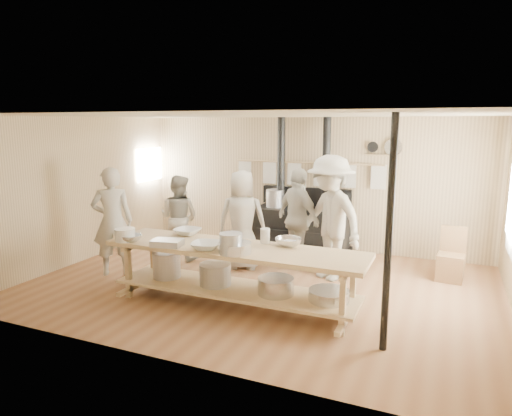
{
  "coord_description": "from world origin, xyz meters",
  "views": [
    {
      "loc": [
        2.6,
        -6.25,
        2.49
      ],
      "look_at": [
        -0.15,
        0.2,
        1.18
      ],
      "focal_mm": 32.0,
      "sensor_mm": 36.0,
      "label": 1
    }
  ],
  "objects_px": {
    "cook_far_left": "(112,221)",
    "cook_by_window": "(330,218)",
    "cook_left": "(179,218)",
    "cook_right": "(298,219)",
    "roasting_pan": "(167,243)",
    "cook_center": "(242,220)",
    "stove": "(301,225)",
    "chair": "(451,265)",
    "prep_table": "(234,270)"
  },
  "relations": [
    {
      "from": "stove",
      "to": "chair",
      "type": "xyz_separation_m",
      "value": [
        2.72,
        -0.69,
        -0.27
      ]
    },
    {
      "from": "cook_left",
      "to": "cook_center",
      "type": "distance_m",
      "value": 1.31
    },
    {
      "from": "stove",
      "to": "cook_far_left",
      "type": "xyz_separation_m",
      "value": [
        -2.44,
        -2.56,
        0.38
      ]
    },
    {
      "from": "roasting_pan",
      "to": "prep_table",
      "type": "bearing_deg",
      "value": 21.43
    },
    {
      "from": "stove",
      "to": "cook_center",
      "type": "relative_size",
      "value": 1.52
    },
    {
      "from": "chair",
      "to": "roasting_pan",
      "type": "bearing_deg",
      "value": -137.55
    },
    {
      "from": "cook_left",
      "to": "cook_right",
      "type": "distance_m",
      "value": 2.21
    },
    {
      "from": "cook_right",
      "to": "stove",
      "type": "bearing_deg",
      "value": -41.2
    },
    {
      "from": "stove",
      "to": "cook_far_left",
      "type": "relative_size",
      "value": 1.45
    },
    {
      "from": "chair",
      "to": "prep_table",
      "type": "bearing_deg",
      "value": -133.75
    },
    {
      "from": "chair",
      "to": "cook_far_left",
      "type": "bearing_deg",
      "value": -154.29
    },
    {
      "from": "cook_far_left",
      "to": "roasting_pan",
      "type": "distance_m",
      "value": 1.77
    },
    {
      "from": "prep_table",
      "to": "roasting_pan",
      "type": "xyz_separation_m",
      "value": [
        -0.84,
        -0.33,
        0.37
      ]
    },
    {
      "from": "cook_by_window",
      "to": "roasting_pan",
      "type": "distance_m",
      "value": 2.64
    },
    {
      "from": "roasting_pan",
      "to": "cook_center",
      "type": "bearing_deg",
      "value": 82.73
    },
    {
      "from": "chair",
      "to": "stove",
      "type": "bearing_deg",
      "value": 171.53
    },
    {
      "from": "cook_right",
      "to": "cook_by_window",
      "type": "bearing_deg",
      "value": -171.91
    },
    {
      "from": "prep_table",
      "to": "cook_by_window",
      "type": "relative_size",
      "value": 1.8
    },
    {
      "from": "stove",
      "to": "roasting_pan",
      "type": "bearing_deg",
      "value": -104.14
    },
    {
      "from": "stove",
      "to": "cook_left",
      "type": "xyz_separation_m",
      "value": [
        -1.91,
        -1.39,
        0.26
      ]
    },
    {
      "from": "cook_far_left",
      "to": "roasting_pan",
      "type": "relative_size",
      "value": 4.5
    },
    {
      "from": "cook_left",
      "to": "roasting_pan",
      "type": "xyz_separation_m",
      "value": [
        1.07,
        -1.96,
        0.11
      ]
    },
    {
      "from": "stove",
      "to": "cook_by_window",
      "type": "bearing_deg",
      "value": -56.69
    },
    {
      "from": "cook_right",
      "to": "roasting_pan",
      "type": "height_order",
      "value": "cook_right"
    },
    {
      "from": "cook_center",
      "to": "roasting_pan",
      "type": "distance_m",
      "value": 1.91
    },
    {
      "from": "cook_by_window",
      "to": "chair",
      "type": "relative_size",
      "value": 2.34
    },
    {
      "from": "stove",
      "to": "cook_center",
      "type": "distance_m",
      "value": 1.61
    },
    {
      "from": "cook_far_left",
      "to": "cook_by_window",
      "type": "height_order",
      "value": "cook_by_window"
    },
    {
      "from": "prep_table",
      "to": "cook_far_left",
      "type": "xyz_separation_m",
      "value": [
        -2.43,
        0.45,
        0.38
      ]
    },
    {
      "from": "prep_table",
      "to": "cook_center",
      "type": "bearing_deg",
      "value": 110.95
    },
    {
      "from": "cook_center",
      "to": "cook_far_left",
      "type": "bearing_deg",
      "value": 15.93
    },
    {
      "from": "prep_table",
      "to": "cook_left",
      "type": "relative_size",
      "value": 2.31
    },
    {
      "from": "cook_left",
      "to": "cook_by_window",
      "type": "distance_m",
      "value": 2.82
    },
    {
      "from": "stove",
      "to": "cook_left",
      "type": "height_order",
      "value": "stove"
    },
    {
      "from": "cook_far_left",
      "to": "cook_right",
      "type": "relative_size",
      "value": 1.03
    },
    {
      "from": "cook_by_window",
      "to": "cook_center",
      "type": "bearing_deg",
      "value": -144.17
    },
    {
      "from": "cook_right",
      "to": "prep_table",
      "type": "bearing_deg",
      "value": 116.16
    },
    {
      "from": "stove",
      "to": "cook_far_left",
      "type": "distance_m",
      "value": 3.56
    },
    {
      "from": "prep_table",
      "to": "cook_right",
      "type": "xyz_separation_m",
      "value": [
        0.28,
        1.95,
        0.35
      ]
    },
    {
      "from": "cook_far_left",
      "to": "roasting_pan",
      "type": "height_order",
      "value": "cook_far_left"
    },
    {
      "from": "cook_far_left",
      "to": "prep_table",
      "type": "bearing_deg",
      "value": 133.71
    },
    {
      "from": "stove",
      "to": "cook_by_window",
      "type": "xyz_separation_m",
      "value": [
        0.9,
        -1.37,
        0.48
      ]
    },
    {
      "from": "cook_center",
      "to": "cook_by_window",
      "type": "bearing_deg",
      "value": 167.82
    },
    {
      "from": "cook_by_window",
      "to": "roasting_pan",
      "type": "bearing_deg",
      "value": -98.68
    },
    {
      "from": "chair",
      "to": "roasting_pan",
      "type": "relative_size",
      "value": 2.15
    },
    {
      "from": "cook_center",
      "to": "roasting_pan",
      "type": "bearing_deg",
      "value": 67.47
    },
    {
      "from": "cook_left",
      "to": "cook_by_window",
      "type": "bearing_deg",
      "value": 179.93
    },
    {
      "from": "prep_table",
      "to": "cook_by_window",
      "type": "bearing_deg",
      "value": 61.24
    },
    {
      "from": "cook_center",
      "to": "cook_by_window",
      "type": "distance_m",
      "value": 1.51
    },
    {
      "from": "chair",
      "to": "cook_right",
      "type": "bearing_deg",
      "value": -165.56
    }
  ]
}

